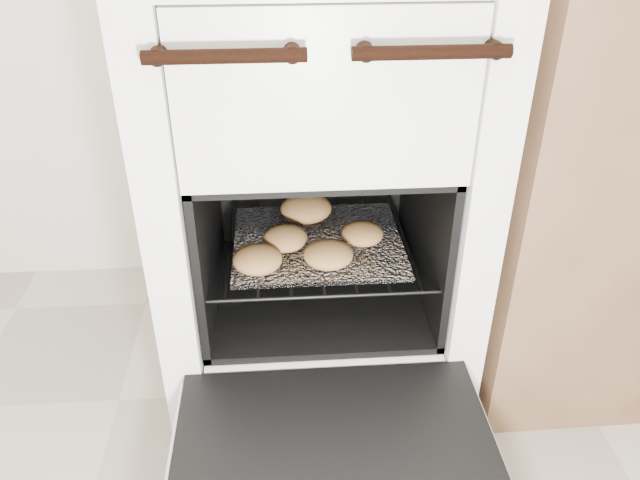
{
  "coord_description": "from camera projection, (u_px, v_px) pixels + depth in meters",
  "views": [
    {
      "loc": [
        0.03,
        0.04,
        0.99
      ],
      "look_at": [
        0.1,
        1.03,
        0.39
      ],
      "focal_mm": 35.0,
      "sensor_mm": 36.0,
      "label": 1
    }
  ],
  "objects": [
    {
      "name": "stove",
      "position": [
        315.0,
        183.0,
        1.26
      ],
      "size": [
        0.58,
        0.65,
        0.89
      ],
      "color": "white",
      "rests_on": "ground"
    },
    {
      "name": "foil_sheet",
      "position": [
        318.0,
        242.0,
        1.23
      ],
      "size": [
        0.33,
        0.29,
        0.01
      ],
      "primitive_type": "cube",
      "color": "white",
      "rests_on": "oven_rack"
    },
    {
      "name": "oven_rack",
      "position": [
        317.0,
        239.0,
        1.25
      ],
      "size": [
        0.42,
        0.41,
        0.01
      ],
      "color": "black",
      "rests_on": "stove"
    },
    {
      "name": "baked_rolls",
      "position": [
        306.0,
        234.0,
        1.21
      ],
      "size": [
        0.3,
        0.29,
        0.05
      ],
      "color": "#C2834D",
      "rests_on": "foil_sheet"
    },
    {
      "name": "oven_door",
      "position": [
        336.0,
        463.0,
        0.96
      ],
      "size": [
        0.52,
        0.41,
        0.04
      ],
      "color": "black",
      "rests_on": "stove"
    }
  ]
}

